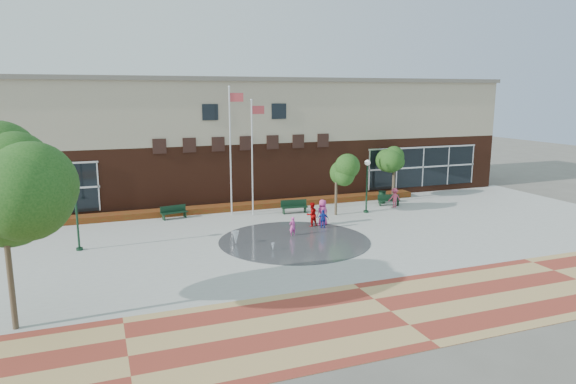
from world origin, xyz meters
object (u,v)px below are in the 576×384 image
object	(u,v)px
child_splash	(292,226)
trash_can	(382,197)
flagpole_left	(231,144)
flagpole_right	(253,151)
tree_big_left	(0,180)
bench_left	(174,215)

from	to	relation	value
child_splash	trash_can	bearing A→B (deg)	-159.72
flagpole_left	child_splash	size ratio (longest dim) A/B	7.57
flagpole_right	child_splash	world-z (taller)	flagpole_right
flagpole_left	trash_can	size ratio (longest dim) A/B	9.19
tree_big_left	bench_left	bearing A→B (deg)	61.88
bench_left	child_splash	world-z (taller)	child_splash
child_splash	tree_big_left	bearing A→B (deg)	18.09
flagpole_right	bench_left	distance (m)	6.59
flagpole_right	flagpole_left	bearing A→B (deg)	149.58
flagpole_left	bench_left	size ratio (longest dim) A/B	4.79
trash_can	flagpole_left	bearing A→B (deg)	177.51
bench_left	flagpole_right	bearing A→B (deg)	-20.94
trash_can	child_splash	size ratio (longest dim) A/B	0.82
bench_left	trash_can	bearing A→B (deg)	-13.83
flagpole_right	tree_big_left	distance (m)	18.39
child_splash	bench_left	bearing A→B (deg)	-60.21
flagpole_right	trash_can	xyz separation A→B (m)	(10.03, 0.21, -3.84)
flagpole_left	child_splash	world-z (taller)	flagpole_left
trash_can	child_splash	bearing A→B (deg)	-148.09
flagpole_right	tree_big_left	size ratio (longest dim) A/B	1.04
child_splash	flagpole_left	bearing A→B (deg)	-85.01
bench_left	tree_big_left	world-z (taller)	tree_big_left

